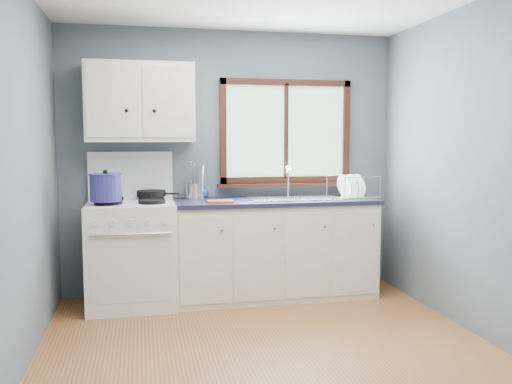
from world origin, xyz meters
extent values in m
cube|color=#A16133|center=(0.00, 0.00, -0.01)|extent=(3.20, 3.60, 0.02)
cube|color=slate|center=(0.00, 1.81, 1.25)|extent=(3.20, 0.02, 2.50)
cube|color=slate|center=(0.00, -1.81, 1.25)|extent=(3.20, 0.02, 2.50)
cube|color=slate|center=(-1.61, 0.00, 1.25)|extent=(0.02, 3.60, 2.50)
cube|color=slate|center=(1.61, 0.00, 1.25)|extent=(0.02, 3.60, 2.50)
cube|color=white|center=(-0.95, 1.47, 0.46)|extent=(0.76, 0.65, 0.92)
cube|color=white|center=(-0.95, 1.77, 1.14)|extent=(0.76, 0.05, 0.44)
cube|color=silver|center=(-0.95, 1.47, 0.93)|extent=(0.72, 0.59, 0.01)
cylinder|color=black|center=(-1.13, 1.32, 0.95)|extent=(0.23, 0.23, 0.03)
cylinder|color=black|center=(-0.77, 1.32, 0.95)|extent=(0.23, 0.23, 0.03)
cylinder|color=black|center=(-1.13, 1.61, 0.95)|extent=(0.23, 0.23, 0.03)
cylinder|color=black|center=(-0.77, 1.61, 0.95)|extent=(0.23, 0.23, 0.03)
cylinder|color=silver|center=(-0.95, 1.12, 0.70)|extent=(0.66, 0.02, 0.02)
cube|color=silver|center=(-0.95, 1.14, 0.40)|extent=(0.66, 0.01, 0.55)
cube|color=white|center=(0.36, 1.49, 0.44)|extent=(1.85, 0.60, 0.88)
cube|color=black|center=(0.36, 1.51, 0.04)|extent=(1.85, 0.54, 0.08)
cube|color=black|center=(0.36, 1.49, 0.90)|extent=(1.89, 0.64, 0.04)
cube|color=silver|center=(0.54, 1.49, 0.92)|extent=(0.84, 0.46, 0.01)
cube|color=silver|center=(0.34, 1.49, 0.85)|extent=(0.36, 0.40, 0.14)
cube|color=silver|center=(0.74, 1.49, 0.85)|extent=(0.36, 0.40, 0.14)
cylinder|color=silver|center=(0.54, 1.69, 1.06)|extent=(0.02, 0.02, 0.28)
cylinder|color=silver|center=(0.54, 1.62, 1.19)|extent=(0.02, 0.16, 0.02)
sphere|color=silver|center=(0.54, 1.69, 1.20)|extent=(0.04, 0.04, 0.04)
cube|color=#9EC6A8|center=(0.54, 1.79, 1.55)|extent=(1.22, 0.01, 0.92)
cube|color=#39190F|center=(0.54, 1.77, 2.02)|extent=(1.30, 0.05, 0.06)
cube|color=#39190F|center=(0.54, 1.77, 1.08)|extent=(1.30, 0.05, 0.06)
cube|color=#39190F|center=(-0.08, 1.77, 1.55)|extent=(0.06, 0.05, 1.00)
cube|color=#39190F|center=(1.16, 1.77, 1.55)|extent=(0.06, 0.05, 1.00)
cube|color=#39190F|center=(0.54, 1.77, 1.55)|extent=(0.03, 0.05, 0.92)
cube|color=#39190F|center=(0.54, 1.74, 1.03)|extent=(1.36, 0.10, 0.03)
cube|color=white|center=(-0.85, 1.63, 1.80)|extent=(0.95, 0.32, 0.70)
cube|color=white|center=(-1.09, 1.46, 1.80)|extent=(0.44, 0.01, 0.62)
cube|color=white|center=(-0.61, 1.46, 1.80)|extent=(0.44, 0.01, 0.62)
sphere|color=black|center=(-0.97, 1.45, 1.72)|extent=(0.03, 0.03, 0.03)
sphere|color=black|center=(-0.73, 1.45, 1.72)|extent=(0.03, 0.03, 0.03)
cylinder|color=black|center=(-0.77, 1.61, 0.99)|extent=(0.34, 0.34, 0.05)
cube|color=black|center=(-0.59, 1.54, 0.99)|extent=(0.15, 0.08, 0.02)
cylinder|color=navy|center=(-1.15, 1.30, 1.07)|extent=(0.33, 0.33, 0.22)
cylinder|color=navy|center=(-1.15, 1.30, 1.18)|extent=(0.34, 0.34, 0.01)
sphere|color=black|center=(-1.15, 1.30, 1.20)|extent=(0.05, 0.05, 0.04)
cylinder|color=silver|center=(-0.39, 1.67, 0.99)|extent=(0.15, 0.15, 0.14)
cylinder|color=silver|center=(-0.37, 1.68, 1.14)|extent=(0.01, 0.01, 0.21)
cylinder|color=silver|center=(-0.40, 1.70, 1.16)|extent=(0.01, 0.01, 0.25)
cylinder|color=silver|center=(-0.40, 1.66, 1.13)|extent=(0.01, 0.01, 0.19)
cylinder|color=silver|center=(-0.32, 1.68, 1.08)|extent=(0.09, 0.09, 0.31)
imported|color=blue|center=(-0.31, 1.65, 1.04)|extent=(0.12, 0.12, 0.24)
cube|color=#C73D28|center=(-0.18, 1.35, 0.93)|extent=(0.24, 0.17, 0.02)
cube|color=silver|center=(1.13, 1.51, 0.93)|extent=(0.49, 0.42, 0.02)
cylinder|color=silver|center=(0.98, 1.31, 1.02)|extent=(0.01, 0.01, 0.20)
cylinder|color=silver|center=(1.37, 1.41, 1.02)|extent=(0.01, 0.01, 0.20)
cylinder|color=silver|center=(0.90, 1.60, 1.02)|extent=(0.01, 0.01, 0.20)
cylinder|color=silver|center=(1.29, 1.70, 1.02)|extent=(0.01, 0.01, 0.20)
cylinder|color=silver|center=(1.17, 1.36, 1.12)|extent=(0.39, 0.11, 0.01)
cylinder|color=silver|center=(1.10, 1.65, 1.12)|extent=(0.39, 0.11, 0.01)
cylinder|color=white|center=(1.04, 1.48, 1.03)|extent=(0.11, 0.23, 0.22)
cylinder|color=white|center=(1.11, 1.50, 1.03)|extent=(0.11, 0.23, 0.22)
cylinder|color=white|center=(1.19, 1.52, 1.03)|extent=(0.11, 0.23, 0.22)
camera|label=1|loc=(-0.86, -3.36, 1.48)|focal=38.00mm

